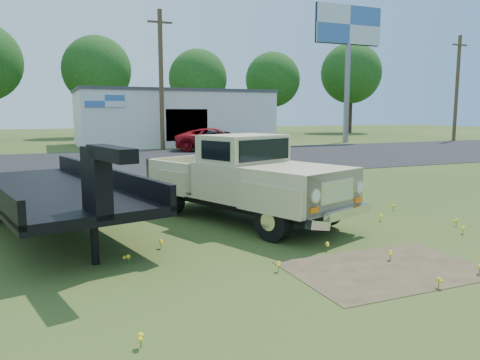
% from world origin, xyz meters
% --- Properties ---
extents(ground, '(140.00, 140.00, 0.00)m').
position_xyz_m(ground, '(0.00, 0.00, 0.00)').
color(ground, '#334616').
rests_on(ground, ground).
extents(asphalt_lot, '(90.00, 14.00, 0.02)m').
position_xyz_m(asphalt_lot, '(0.00, 15.00, 0.00)').
color(asphalt_lot, black).
rests_on(asphalt_lot, ground).
extents(dirt_patch_a, '(3.00, 2.00, 0.01)m').
position_xyz_m(dirt_patch_a, '(1.50, -3.00, 0.00)').
color(dirt_patch_a, '#453624').
rests_on(dirt_patch_a, ground).
extents(dirt_patch_b, '(2.20, 1.60, 0.01)m').
position_xyz_m(dirt_patch_b, '(-2.00, 3.50, 0.00)').
color(dirt_patch_b, '#453624').
rests_on(dirt_patch_b, ground).
extents(commercial_building, '(14.20, 8.20, 4.15)m').
position_xyz_m(commercial_building, '(6.00, 26.99, 2.10)').
color(commercial_building, white).
rests_on(commercial_building, ground).
extents(billboard, '(6.10, 0.45, 11.05)m').
position_xyz_m(billboard, '(20.00, 24.04, 8.54)').
color(billboard, slate).
rests_on(billboard, ground).
extents(utility_pole_mid, '(1.60, 0.30, 9.00)m').
position_xyz_m(utility_pole_mid, '(4.00, 22.00, 4.60)').
color(utility_pole_mid, '#473621').
rests_on(utility_pole_mid, ground).
extents(utility_pole_east, '(1.60, 0.30, 9.00)m').
position_xyz_m(utility_pole_east, '(30.00, 22.00, 4.60)').
color(utility_pole_east, '#473621').
rests_on(utility_pole_east, ground).
extents(treeline_d, '(6.72, 6.72, 10.00)m').
position_xyz_m(treeline_d, '(2.00, 40.50, 6.62)').
color(treeline_d, '#332017').
rests_on(treeline_d, ground).
extents(treeline_e, '(6.08, 6.08, 9.04)m').
position_xyz_m(treeline_e, '(12.00, 39.00, 5.98)').
color(treeline_e, '#332017').
rests_on(treeline_e, ground).
extents(treeline_f, '(6.40, 6.40, 9.52)m').
position_xyz_m(treeline_f, '(22.00, 41.50, 6.30)').
color(treeline_f, '#332017').
rests_on(treeline_f, ground).
extents(treeline_g, '(7.36, 7.36, 10.95)m').
position_xyz_m(treeline_g, '(32.00, 40.00, 7.25)').
color(treeline_g, '#332017').
rests_on(treeline_g, ground).
extents(vintage_pickup_truck, '(3.91, 5.79, 1.96)m').
position_xyz_m(vintage_pickup_truck, '(0.78, 1.00, 0.98)').
color(vintage_pickup_truck, tan).
rests_on(vintage_pickup_truck, ground).
extents(flatbed_trailer, '(3.98, 7.59, 1.97)m').
position_xyz_m(flatbed_trailer, '(-3.29, 1.71, 0.99)').
color(flatbed_trailer, black).
rests_on(flatbed_trailer, ground).
extents(red_pickup, '(5.71, 4.00, 1.45)m').
position_xyz_m(red_pickup, '(6.96, 19.85, 0.72)').
color(red_pickup, maroon).
rests_on(red_pickup, ground).
extents(dark_sedan, '(4.24, 1.96, 1.41)m').
position_xyz_m(dark_sedan, '(7.29, 19.68, 0.70)').
color(dark_sedan, black).
rests_on(dark_sedan, ground).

